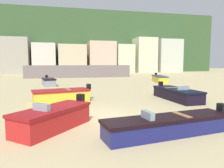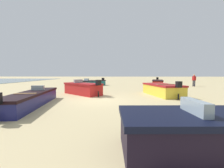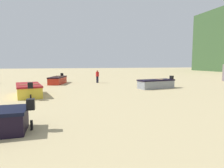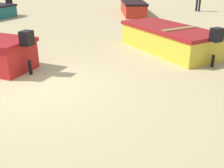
# 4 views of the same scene
# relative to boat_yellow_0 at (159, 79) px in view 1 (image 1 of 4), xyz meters

# --- Properties ---
(ground_plane) EXTENTS (160.00, 160.00, 0.00)m
(ground_plane) POSITION_rel_boat_yellow_0_xyz_m (-11.54, -17.44, -0.47)
(ground_plane) COLOR tan
(headland_hill) EXTENTS (90.00, 32.00, 17.87)m
(headland_hill) POSITION_rel_boat_yellow_0_xyz_m (-11.54, 48.56, 8.47)
(headland_hill) COLOR #35522E
(headland_hill) RESTS_ON ground
(harbor_pier) EXTENTS (19.58, 2.40, 2.31)m
(harbor_pier) POSITION_rel_boat_yellow_0_xyz_m (-10.66, 12.56, 0.69)
(harbor_pier) COLOR slate
(harbor_pier) RESTS_ON ground
(townhouse_far_left) EXTENTS (6.70, 5.01, 9.03)m
(townhouse_far_left) POSITION_rel_boat_yellow_0_xyz_m (-25.19, 29.06, 4.05)
(townhouse_far_left) COLOR #9D9788
(townhouse_far_left) RESTS_ON ground
(townhouse_left) EXTENTS (5.68, 6.24, 7.72)m
(townhouse_left) POSITION_rel_boat_yellow_0_xyz_m (-18.23, 29.68, 3.39)
(townhouse_left) COLOR beige
(townhouse_left) RESTS_ON ground
(townhouse_centre_left) EXTENTS (7.17, 5.59, 7.52)m
(townhouse_centre_left) POSITION_rel_boat_yellow_0_xyz_m (-11.14, 29.35, 3.29)
(townhouse_centre_left) COLOR #CBB794
(townhouse_centre_left) RESTS_ON ground
(townhouse_centre) EXTENTS (7.13, 6.98, 8.50)m
(townhouse_centre) POSITION_rel_boat_yellow_0_xyz_m (-3.20, 30.05, 3.78)
(townhouse_centre) COLOR #D0AF98
(townhouse_centre) RESTS_ON ground
(townhouse_centre_right) EXTENTS (4.77, 7.00, 7.78)m
(townhouse_centre_right) POSITION_rel_boat_yellow_0_xyz_m (3.18, 30.06, 3.42)
(townhouse_centre_right) COLOR beige
(townhouse_centre_right) RESTS_ON ground
(townhouse_right) EXTENTS (5.64, 6.12, 9.82)m
(townhouse_right) POSITION_rel_boat_yellow_0_xyz_m (9.38, 29.62, 4.44)
(townhouse_right) COLOR beige
(townhouse_right) RESTS_ON ground
(townhouse_far_right) EXTENTS (6.95, 5.40, 9.52)m
(townhouse_far_right) POSITION_rel_boat_yellow_0_xyz_m (16.63, 29.26, 4.29)
(townhouse_far_right) COLOR beige
(townhouse_far_right) RESTS_ON ground
(boat_yellow_0) EXTENTS (2.47, 5.28, 1.24)m
(boat_yellow_0) POSITION_rel_boat_yellow_0_xyz_m (0.00, 0.00, 0.00)
(boat_yellow_0) COLOR gold
(boat_yellow_0) RESTS_ON ground
(boat_black_2) EXTENTS (1.75, 5.03, 1.18)m
(boat_black_2) POSITION_rel_boat_yellow_0_xyz_m (-5.19, -13.73, -0.03)
(boat_black_2) COLOR black
(boat_black_2) RESTS_ON ground
(boat_yellow_3) EXTENTS (4.28, 2.47, 1.20)m
(boat_yellow_3) POSITION_rel_boat_yellow_0_xyz_m (-13.66, -12.63, -0.02)
(boat_yellow_3) COLOR gold
(boat_yellow_3) RESTS_ON ground
(boat_red_4) EXTENTS (3.38, 3.61, 1.25)m
(boat_red_4) POSITION_rel_boat_yellow_0_xyz_m (-13.92, -18.99, 0.01)
(boat_red_4) COLOR red
(boat_red_4) RESTS_ON ground
(boat_grey_5) EXTENTS (2.03, 4.00, 1.20)m
(boat_grey_5) POSITION_rel_boat_yellow_0_xyz_m (-15.31, -1.17, -0.02)
(boat_grey_5) COLOR gray
(boat_grey_5) RESTS_ON ground
(boat_navy_6) EXTENTS (5.59, 1.95, 1.04)m
(boat_navy_6) POSITION_rel_boat_yellow_0_xyz_m (-9.54, -20.68, -0.09)
(boat_navy_6) COLOR navy
(boat_navy_6) RESTS_ON ground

